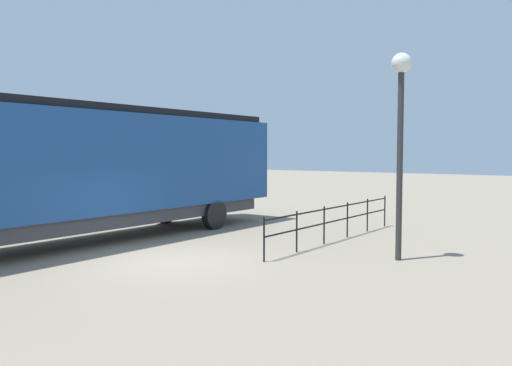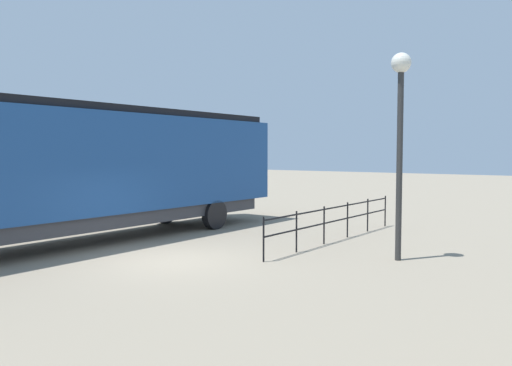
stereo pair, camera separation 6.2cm
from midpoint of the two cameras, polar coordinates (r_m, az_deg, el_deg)
ground_plane at (r=13.96m, az=-9.47°, el=-8.54°), size 120.00×120.00×0.00m
locomotive at (r=16.72m, az=-20.06°, el=1.69°), size 2.99×17.96×4.36m
lamp_post at (r=14.10m, az=15.92°, el=7.66°), size 0.53×0.53×5.49m
platform_fence at (r=16.91m, az=9.04°, el=-3.81°), size 0.05×8.16×1.20m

